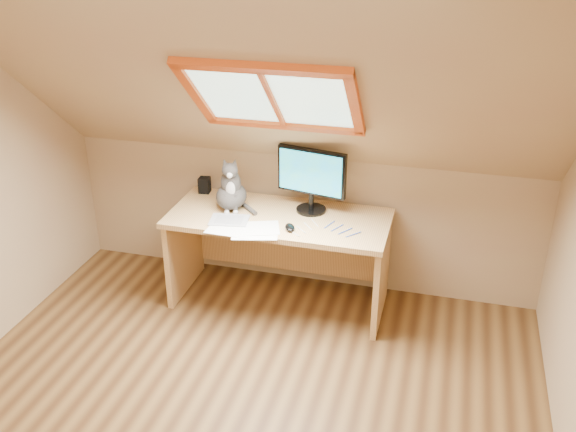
% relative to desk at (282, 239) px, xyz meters
% --- Properties ---
extents(room_shell, '(3.52, 3.52, 2.41)m').
position_rel_desk_xyz_m(room_shell, '(0.07, -1.54, 0.95)').
color(room_shell, tan).
rests_on(room_shell, ground).
extents(desk, '(1.52, 0.67, 0.69)m').
position_rel_desk_xyz_m(desk, '(0.00, 0.00, 0.00)').
color(desk, '#DDAE69').
rests_on(desk, ground).
extents(monitor, '(0.49, 0.21, 0.46)m').
position_rel_desk_xyz_m(monitor, '(0.20, 0.07, 0.48)').
color(monitor, black).
rests_on(monitor, desk).
extents(cat, '(0.28, 0.31, 0.39)m').
position_rel_desk_xyz_m(cat, '(-0.35, -0.04, 0.36)').
color(cat, '#4B4643').
rests_on(cat, desk).
extents(desk_speaker, '(0.09, 0.09, 0.12)m').
position_rel_desk_xyz_m(desk_speaker, '(-0.64, 0.18, 0.27)').
color(desk_speaker, black).
rests_on(desk_speaker, desk).
extents(graphics_tablet, '(0.28, 0.22, 0.01)m').
position_rel_desk_xyz_m(graphics_tablet, '(-0.30, -0.23, 0.22)').
color(graphics_tablet, '#B2B2B7').
rests_on(graphics_tablet, desk).
extents(mouse, '(0.10, 0.13, 0.03)m').
position_rel_desk_xyz_m(mouse, '(0.13, -0.25, 0.23)').
color(mouse, black).
rests_on(mouse, desk).
extents(papers, '(0.35, 0.30, 0.01)m').
position_rel_desk_xyz_m(papers, '(-0.18, -0.33, 0.22)').
color(papers, white).
rests_on(papers, desk).
extents(cables, '(0.51, 0.26, 0.01)m').
position_rel_desk_xyz_m(cables, '(0.36, -0.18, 0.22)').
color(cables, silver).
rests_on(cables, desk).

